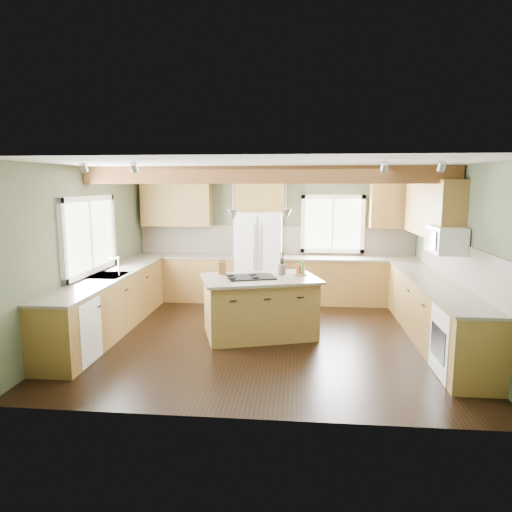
# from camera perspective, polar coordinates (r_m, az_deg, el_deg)

# --- Properties ---
(floor) EXTENTS (5.60, 5.60, 0.00)m
(floor) POSITION_cam_1_polar(r_m,az_deg,el_deg) (7.14, 1.25, -10.10)
(floor) COLOR black
(floor) RESTS_ON ground
(ceiling) EXTENTS (5.60, 5.60, 0.00)m
(ceiling) POSITION_cam_1_polar(r_m,az_deg,el_deg) (6.76, 1.33, 11.22)
(ceiling) COLOR silver
(ceiling) RESTS_ON wall_back
(wall_back) EXTENTS (5.60, 0.00, 5.60)m
(wall_back) POSITION_cam_1_polar(r_m,az_deg,el_deg) (9.31, 2.41, 2.56)
(wall_back) COLOR #454E37
(wall_back) RESTS_ON ground
(wall_left) EXTENTS (0.00, 5.00, 5.00)m
(wall_left) POSITION_cam_1_polar(r_m,az_deg,el_deg) (7.57, -20.37, 0.55)
(wall_left) COLOR #454E37
(wall_left) RESTS_ON ground
(wall_right) EXTENTS (0.00, 5.00, 5.00)m
(wall_right) POSITION_cam_1_polar(r_m,az_deg,el_deg) (7.20, 24.12, -0.08)
(wall_right) COLOR #454E37
(wall_right) RESTS_ON ground
(ceiling_beam) EXTENTS (5.55, 0.26, 0.26)m
(ceiling_beam) POSITION_cam_1_polar(r_m,az_deg,el_deg) (6.86, 1.38, 10.10)
(ceiling_beam) COLOR brown
(ceiling_beam) RESTS_ON ceiling
(soffit_trim) EXTENTS (5.55, 0.20, 0.10)m
(soffit_trim) POSITION_cam_1_polar(r_m,az_deg,el_deg) (9.15, 2.43, 10.22)
(soffit_trim) COLOR brown
(soffit_trim) RESTS_ON ceiling
(backsplash_back) EXTENTS (5.58, 0.03, 0.58)m
(backsplash_back) POSITION_cam_1_polar(r_m,az_deg,el_deg) (9.30, 2.40, 1.99)
(backsplash_back) COLOR brown
(backsplash_back) RESTS_ON wall_back
(backsplash_right) EXTENTS (0.03, 3.70, 0.58)m
(backsplash_right) POSITION_cam_1_polar(r_m,az_deg,el_deg) (7.25, 23.84, -0.72)
(backsplash_right) COLOR brown
(backsplash_right) RESTS_ON wall_right
(base_cab_back_left) EXTENTS (2.02, 0.60, 0.88)m
(base_cab_back_left) POSITION_cam_1_polar(r_m,az_deg,el_deg) (9.42, -8.68, -2.77)
(base_cab_back_left) COLOR brown
(base_cab_back_left) RESTS_ON floor
(counter_back_left) EXTENTS (2.06, 0.64, 0.04)m
(counter_back_left) POSITION_cam_1_polar(r_m,az_deg,el_deg) (9.33, -8.74, -0.00)
(counter_back_left) COLOR brown
(counter_back_left) RESTS_ON base_cab_back_left
(base_cab_back_right) EXTENTS (2.62, 0.60, 0.88)m
(base_cab_back_right) POSITION_cam_1_polar(r_m,az_deg,el_deg) (9.19, 11.61, -3.14)
(base_cab_back_right) COLOR brown
(base_cab_back_right) RESTS_ON floor
(counter_back_right) EXTENTS (2.66, 0.64, 0.04)m
(counter_back_right) POSITION_cam_1_polar(r_m,az_deg,el_deg) (9.11, 11.70, -0.30)
(counter_back_right) COLOR brown
(counter_back_right) RESTS_ON base_cab_back_right
(base_cab_left) EXTENTS (0.60, 3.70, 0.88)m
(base_cab_left) POSITION_cam_1_polar(r_m,az_deg,el_deg) (7.65, -17.82, -5.81)
(base_cab_left) COLOR brown
(base_cab_left) RESTS_ON floor
(counter_left) EXTENTS (0.64, 3.74, 0.04)m
(counter_left) POSITION_cam_1_polar(r_m,az_deg,el_deg) (7.55, -17.99, -2.43)
(counter_left) COLOR brown
(counter_left) RESTS_ON base_cab_left
(base_cab_right) EXTENTS (0.60, 3.70, 0.88)m
(base_cab_right) POSITION_cam_1_polar(r_m,az_deg,el_deg) (7.33, 21.33, -6.65)
(base_cab_right) COLOR brown
(base_cab_right) RESTS_ON floor
(counter_right) EXTENTS (0.64, 3.74, 0.04)m
(counter_right) POSITION_cam_1_polar(r_m,az_deg,el_deg) (7.22, 21.53, -3.12)
(counter_right) COLOR brown
(counter_right) RESTS_ON base_cab_right
(upper_cab_back_left) EXTENTS (1.40, 0.35, 0.90)m
(upper_cab_back_left) POSITION_cam_1_polar(r_m,az_deg,el_deg) (9.40, -9.90, 6.47)
(upper_cab_back_left) COLOR brown
(upper_cab_back_left) RESTS_ON wall_back
(upper_cab_over_fridge) EXTENTS (0.96, 0.35, 0.70)m
(upper_cab_over_fridge) POSITION_cam_1_polar(r_m,az_deg,el_deg) (9.10, 0.48, 7.78)
(upper_cab_over_fridge) COLOR brown
(upper_cab_over_fridge) RESTS_ON wall_back
(upper_cab_right) EXTENTS (0.35, 2.20, 0.90)m
(upper_cab_right) POSITION_cam_1_polar(r_m,az_deg,el_deg) (7.94, 21.16, 5.59)
(upper_cab_right) COLOR brown
(upper_cab_right) RESTS_ON wall_right
(upper_cab_back_corner) EXTENTS (0.90, 0.35, 0.90)m
(upper_cab_back_corner) POSITION_cam_1_polar(r_m,az_deg,el_deg) (9.25, 16.84, 6.18)
(upper_cab_back_corner) COLOR brown
(upper_cab_back_corner) RESTS_ON wall_back
(window_left) EXTENTS (0.04, 1.60, 1.05)m
(window_left) POSITION_cam_1_polar(r_m,az_deg,el_deg) (7.58, -20.17, 2.47)
(window_left) COLOR white
(window_left) RESTS_ON wall_left
(window_back) EXTENTS (1.10, 0.04, 1.00)m
(window_back) POSITION_cam_1_polar(r_m,az_deg,el_deg) (9.27, 9.55, 3.97)
(window_back) COLOR white
(window_back) RESTS_ON wall_back
(sink) EXTENTS (0.50, 0.65, 0.03)m
(sink) POSITION_cam_1_polar(r_m,az_deg,el_deg) (7.55, -17.99, -2.39)
(sink) COLOR #262628
(sink) RESTS_ON counter_left
(faucet) EXTENTS (0.02, 0.02, 0.28)m
(faucet) POSITION_cam_1_polar(r_m,az_deg,el_deg) (7.46, -16.77, -1.34)
(faucet) COLOR #B2B2B7
(faucet) RESTS_ON sink
(dishwasher) EXTENTS (0.60, 0.60, 0.84)m
(dishwasher) POSITION_cam_1_polar(r_m,az_deg,el_deg) (6.53, -22.26, -8.67)
(dishwasher) COLOR white
(dishwasher) RESTS_ON floor
(oven) EXTENTS (0.60, 0.72, 0.84)m
(oven) POSITION_cam_1_polar(r_m,az_deg,el_deg) (6.14, 24.55, -9.91)
(oven) COLOR white
(oven) RESTS_ON floor
(microwave) EXTENTS (0.40, 0.70, 0.38)m
(microwave) POSITION_cam_1_polar(r_m,az_deg,el_deg) (7.05, 22.68, 1.89)
(microwave) COLOR white
(microwave) RESTS_ON wall_right
(pendant_left) EXTENTS (0.18, 0.18, 0.16)m
(pendant_left) POSITION_cam_1_polar(r_m,az_deg,el_deg) (6.80, -2.88, 5.13)
(pendant_left) COLOR #B2B2B7
(pendant_left) RESTS_ON ceiling
(pendant_right) EXTENTS (0.18, 0.18, 0.16)m
(pendant_right) POSITION_cam_1_polar(r_m,az_deg,el_deg) (6.98, 3.76, 5.21)
(pendant_right) COLOR #B2B2B7
(pendant_right) RESTS_ON ceiling
(refrigerator) EXTENTS (0.90, 0.74, 1.80)m
(refrigerator) POSITION_cam_1_polar(r_m,az_deg,el_deg) (9.01, 0.36, -0.22)
(refrigerator) COLOR white
(refrigerator) RESTS_ON floor
(island) EXTENTS (1.85, 1.43, 0.88)m
(island) POSITION_cam_1_polar(r_m,az_deg,el_deg) (7.12, 0.47, -6.47)
(island) COLOR brown
(island) RESTS_ON floor
(island_top) EXTENTS (1.99, 1.57, 0.04)m
(island_top) POSITION_cam_1_polar(r_m,az_deg,el_deg) (7.01, 0.47, -2.84)
(island_top) COLOR brown
(island_top) RESTS_ON island
(cooktop) EXTENTS (0.81, 0.66, 0.02)m
(cooktop) POSITION_cam_1_polar(r_m,az_deg,el_deg) (6.98, -0.62, -2.65)
(cooktop) COLOR black
(cooktop) RESTS_ON island_top
(knife_block) EXTENTS (0.13, 0.10, 0.20)m
(knife_block) POSITION_cam_1_polar(r_m,az_deg,el_deg) (7.24, -4.22, -1.53)
(knife_block) COLOR brown
(knife_block) RESTS_ON island_top
(utensil_crock) EXTENTS (0.16, 0.16, 0.16)m
(utensil_crock) POSITION_cam_1_polar(r_m,az_deg,el_deg) (7.22, 3.26, -1.69)
(utensil_crock) COLOR #413934
(utensil_crock) RESTS_ON island_top
(bottle_tray) EXTENTS (0.28, 0.28, 0.20)m
(bottle_tray) POSITION_cam_1_polar(r_m,az_deg,el_deg) (7.19, 5.54, -1.60)
(bottle_tray) COLOR brown
(bottle_tray) RESTS_ON island_top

